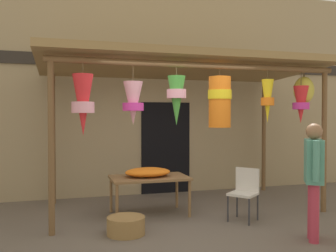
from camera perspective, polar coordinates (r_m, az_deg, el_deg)
The scene contains 8 objects.
ground_plane at distance 6.16m, azimuth 1.66°, elevation -14.44°, with size 30.00×30.00×0.00m, color #60564C.
shop_facade at distance 8.22m, azimuth -3.46°, elevation 5.70°, with size 12.75×0.29×4.60m.
market_stall_canopy at distance 6.69m, azimuth 2.87°, elevation 7.66°, with size 5.11×2.51×2.74m.
display_table at distance 6.45m, azimuth -2.89°, elevation -8.30°, with size 1.32×0.80×0.66m.
flower_heap_on_table at distance 6.41m, azimuth -2.96°, elevation -7.08°, with size 0.78×0.55×0.16m.
folding_chair at distance 6.25m, azimuth 11.71°, elevation -9.49°, with size 0.56×0.56×0.84m.
wicker_basket_spare at distance 5.53m, azimuth -6.48°, elevation -14.95°, with size 0.55×0.55×0.25m, color olive.
customer_foreground at distance 5.43m, azimuth 21.47°, elevation -6.58°, with size 0.40×0.52×1.60m.
Camera 1 is at (-1.85, -5.63, 1.69)m, focal length 39.69 mm.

